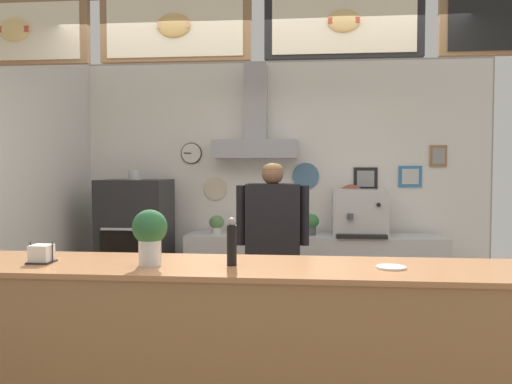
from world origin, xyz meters
The scene contains 12 objects.
back_wall_assembly centered at (-0.02, 2.36, 1.49)m, with size 4.57×2.93×2.79m.
service_counter centered at (0.00, -0.50, 0.52)m, with size 3.58×0.73×1.04m.
back_prep_counter centered at (0.36, 2.13, 0.44)m, with size 2.71×0.53×0.89m.
pizza_oven centered at (-1.53, 1.96, 0.74)m, with size 0.70×0.67×1.57m.
shop_worker centered at (0.01, 0.88, 0.87)m, with size 0.61×0.25×1.64m.
espresso_machine centered at (0.84, 2.10, 1.13)m, with size 0.56×0.46×0.48m.
potted_basil centered at (-0.68, 2.11, 1.00)m, with size 0.16×0.16×0.20m.
potted_sage centered at (0.33, 2.10, 1.02)m, with size 0.16×0.16×0.22m.
condiment_plate centered at (0.78, -0.52, 1.04)m, with size 0.17×0.17×0.01m.
napkin_holder centered at (-1.27, -0.55, 1.09)m, with size 0.14×0.14×0.12m.
basil_vase centered at (-0.60, -0.58, 1.22)m, with size 0.20×0.20×0.33m.
pepper_grinder centered at (-0.13, -0.53, 1.18)m, with size 0.06×0.06×0.28m.
Camera 1 is at (0.32, -3.59, 1.61)m, focal length 37.81 mm.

